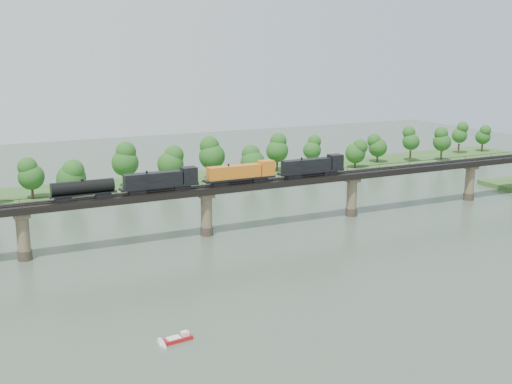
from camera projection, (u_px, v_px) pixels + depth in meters
name	position (u px, v px, depth m)	size (l,w,h in m)	color
ground	(265.00, 276.00, 122.16)	(400.00, 400.00, 0.00)	#3A493B
far_bank	(141.00, 186.00, 196.51)	(300.00, 24.00, 1.60)	#2D5221
bridge	(206.00, 212.00, 147.25)	(236.00, 30.00, 11.50)	#473A2D
bridge_superstructure	(206.00, 185.00, 145.84)	(220.00, 4.90, 0.75)	black
far_treeline	(116.00, 165.00, 187.30)	(289.06, 17.54, 13.60)	#382619
freight_train	(214.00, 176.00, 146.28)	(70.99, 2.77, 4.89)	black
motorboat	(178.00, 338.00, 95.16)	(4.47, 2.07, 1.21)	#AE1319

